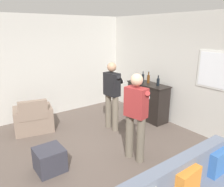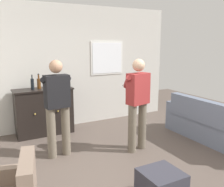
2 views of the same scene
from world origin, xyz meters
The scene contains 9 objects.
ground centered at (0.00, 0.00, 0.00)m, with size 10.40×10.40×0.00m, color brown.
wall_back_with_window centered at (0.02, 2.66, 1.40)m, with size 5.20×0.15×2.80m.
couch centered at (2.05, 0.20, 0.34)m, with size 0.57×2.30×0.87m.
sideboard_cabinet centered at (-0.73, 2.30, 0.50)m, with size 1.22×0.49×1.00m.
bottle_wine_green centered at (-0.94, 2.29, 1.12)m, with size 0.07×0.07×0.31m.
bottle_liquor_amber centered at (-0.80, 2.35, 1.12)m, with size 0.08×0.08×0.31m.
bottle_spirits_clear centered at (-0.43, 2.33, 1.11)m, with size 0.08×0.08×0.28m.
person_standing_left centered at (-0.77, 1.11, 0.94)m, with size 0.56×0.49×1.68m.
person_standing_right centered at (0.56, 0.67, 0.94)m, with size 0.55×0.51×1.68m.
Camera 2 is at (-1.90, -2.94, 1.96)m, focal length 40.00 mm.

